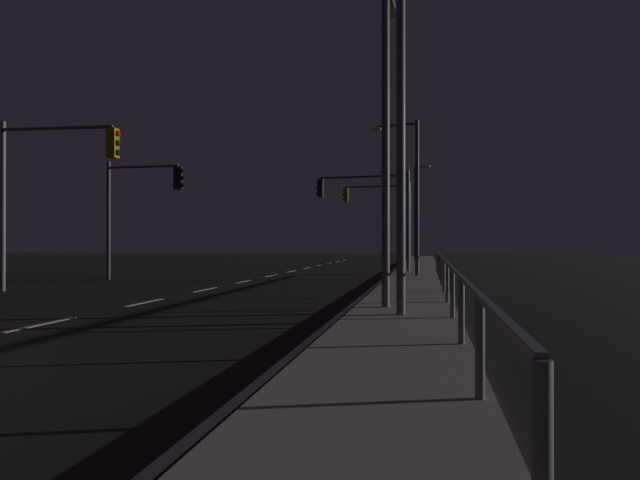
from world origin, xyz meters
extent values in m
plane|color=black|center=(0.00, 17.50, 0.00)|extent=(112.00, 112.00, 0.00)
cube|color=#9E937F|center=(6.83, 17.50, 0.07)|extent=(2.25, 77.00, 0.14)
cube|color=silver|center=(0.00, 5.00, 0.01)|extent=(0.14, 2.00, 0.01)
cube|color=silver|center=(0.00, 9.00, 0.01)|extent=(0.14, 2.00, 0.01)
cube|color=silver|center=(0.00, 13.00, 0.01)|extent=(0.14, 2.00, 0.01)
cube|color=silver|center=(0.00, 17.00, 0.01)|extent=(0.14, 2.00, 0.01)
cube|color=silver|center=(0.00, 21.00, 0.01)|extent=(0.14, 2.00, 0.01)
cube|color=silver|center=(0.00, 25.00, 0.01)|extent=(0.14, 2.00, 0.01)
cube|color=silver|center=(0.00, 29.00, 0.01)|extent=(0.14, 2.00, 0.01)
cube|color=silver|center=(0.00, 33.00, 0.01)|extent=(0.14, 2.00, 0.01)
cube|color=silver|center=(0.00, 37.00, 0.01)|extent=(0.14, 2.00, 0.01)
cube|color=silver|center=(0.00, 41.00, 0.01)|extent=(0.14, 2.00, 0.01)
cube|color=silver|center=(0.00, 45.00, 0.01)|extent=(0.14, 2.00, 0.01)
cube|color=silver|center=(5.46, 22.50, 0.01)|extent=(0.14, 53.00, 0.01)
cylinder|color=#4C4C51|center=(6.37, 24.25, 2.72)|extent=(0.16, 0.16, 5.15)
cylinder|color=#38383D|center=(4.05, 24.49, 5.04)|extent=(4.66, 0.60, 0.11)
cube|color=black|center=(1.72, 24.74, 4.52)|extent=(0.31, 0.37, 0.95)
sphere|color=red|center=(1.57, 24.76, 4.82)|extent=(0.20, 0.20, 0.20)
sphere|color=black|center=(1.57, 24.76, 4.52)|extent=(0.20, 0.20, 0.20)
sphere|color=black|center=(1.57, 24.76, 4.22)|extent=(0.20, 0.20, 0.20)
cylinder|color=#4C4C51|center=(-6.24, 11.29, 2.76)|extent=(0.16, 0.16, 5.52)
cylinder|color=#4C4C51|center=(-4.37, 11.42, 5.27)|extent=(3.76, 0.38, 0.11)
cube|color=olive|center=(-2.49, 11.56, 4.75)|extent=(0.30, 0.36, 0.95)
sphere|color=red|center=(-2.33, 11.57, 5.05)|extent=(0.20, 0.20, 0.20)
sphere|color=black|center=(-2.33, 11.57, 4.75)|extent=(0.20, 0.20, 0.20)
sphere|color=black|center=(-2.33, 11.57, 4.45)|extent=(0.20, 0.20, 0.20)
cylinder|color=#4C4C51|center=(6.19, 32.71, 2.86)|extent=(0.16, 0.16, 5.45)
cylinder|color=#2D3033|center=(4.07, 32.70, 5.34)|extent=(4.24, 0.13, 0.11)
cube|color=olive|center=(1.94, 32.69, 4.81)|extent=(0.28, 0.34, 0.95)
sphere|color=red|center=(1.79, 32.69, 5.11)|extent=(0.20, 0.20, 0.20)
sphere|color=black|center=(1.79, 32.69, 4.81)|extent=(0.20, 0.20, 0.20)
sphere|color=black|center=(1.79, 32.69, 4.51)|extent=(0.20, 0.20, 0.20)
cylinder|color=#2D3033|center=(-6.12, 17.20, 2.53)|extent=(0.16, 0.16, 5.05)
cylinder|color=#4C4C51|center=(-4.51, 17.16, 4.80)|extent=(3.24, 0.18, 0.11)
cube|color=black|center=(-2.89, 17.13, 4.28)|extent=(0.29, 0.35, 0.95)
sphere|color=red|center=(-2.73, 17.12, 4.58)|extent=(0.20, 0.20, 0.20)
sphere|color=black|center=(-2.73, 17.12, 4.28)|extent=(0.20, 0.20, 0.20)
sphere|color=black|center=(-2.73, 17.12, 3.98)|extent=(0.20, 0.20, 0.20)
cylinder|color=#4C4C51|center=(6.81, 6.75, 4.19)|extent=(0.18, 0.18, 8.10)
cylinder|color=#2D3033|center=(6.89, 20.31, 3.56)|extent=(0.18, 0.18, 6.85)
cylinder|color=#38383D|center=(5.98, 20.48, 6.84)|extent=(1.84, 0.44, 0.10)
ellipsoid|color=#F9D172|center=(5.08, 20.65, 6.74)|extent=(0.56, 0.36, 0.24)
cylinder|color=#4C4C51|center=(6.41, 8.03, 3.91)|extent=(0.18, 0.18, 7.53)
ellipsoid|color=#F9D172|center=(6.51, 9.66, 7.42)|extent=(0.56, 0.36, 0.24)
cylinder|color=#4C4C51|center=(6.37, 41.84, 3.99)|extent=(0.18, 0.18, 7.71)
cylinder|color=#38383D|center=(6.85, 41.00, 7.70)|extent=(1.06, 1.73, 0.10)
ellipsoid|color=#F9D172|center=(7.34, 40.16, 7.60)|extent=(0.56, 0.36, 0.24)
cylinder|color=#59595E|center=(7.81, -2.00, 0.61)|extent=(0.09, 0.09, 0.95)
cylinder|color=#59595E|center=(7.81, 0.84, 0.61)|extent=(0.09, 0.09, 0.95)
cylinder|color=#59595E|center=(7.81, 3.67, 0.61)|extent=(0.09, 0.09, 0.95)
cylinder|color=#59595E|center=(7.81, 6.51, 0.61)|extent=(0.09, 0.09, 0.95)
cylinder|color=#59595E|center=(7.81, 9.35, 0.61)|extent=(0.09, 0.09, 0.95)
cylinder|color=#59595E|center=(7.81, 12.18, 0.61)|extent=(0.09, 0.09, 0.95)
cylinder|color=#59595E|center=(7.81, 15.02, 0.61)|extent=(0.09, 0.09, 0.95)
cylinder|color=#59595E|center=(7.81, 17.86, 0.61)|extent=(0.09, 0.09, 0.95)
cylinder|color=#59595E|center=(7.81, 20.69, 0.61)|extent=(0.09, 0.09, 0.95)
cylinder|color=#59595E|center=(7.81, 23.53, 0.61)|extent=(0.09, 0.09, 0.95)
cube|color=slate|center=(7.81, 10.77, 1.09)|extent=(0.06, 25.53, 0.06)
camera|label=1|loc=(7.33, -4.50, 1.59)|focal=31.20mm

